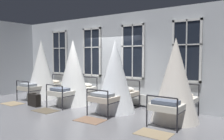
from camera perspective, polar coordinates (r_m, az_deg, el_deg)
The scene contains 12 objects.
ground at distance 8.02m, azimuth -4.29°, elevation -9.24°, with size 19.29×19.29×0.00m, color slate.
back_wall_with_windows at distance 8.68m, azimuth 0.16°, elevation 2.85°, with size 9.90×0.10×3.34m, color silver.
window_bank at distance 8.61m, azimuth -0.30°, elevation -0.88°, with size 6.61×0.10×2.83m.
cot_first at distance 9.89m, azimuth -17.35°, elevation -0.07°, with size 1.30×1.85×2.44m.
cot_second at distance 8.39m, azimuth -9.77°, elevation -0.84°, with size 1.30×1.86×2.37m.
cot_third at distance 7.21m, azimuth 0.79°, elevation -1.77°, with size 1.30×1.86×2.30m.
cot_fourth at distance 6.36m, azimuth 15.68°, elevation -2.74°, with size 1.30×1.86×2.27m.
rug_first at distance 9.28m, azimuth -23.80°, elevation -7.75°, with size 0.80×0.56×0.01m, color #8E7A5B.
rug_second at distance 7.75m, azimuth -16.41°, elevation -9.81°, with size 0.80×0.56×0.01m, color brown.
rug_third at distance 6.41m, azimuth -5.53°, elevation -12.49°, with size 0.80×0.56×0.01m, color brown.
rug_fourth at distance 5.43m, azimuth 10.46°, elevation -15.55°, with size 0.80×0.56×0.01m, color #8E7A5B.
suitcase_dark at distance 8.52m, azimuth -19.05°, elevation -7.15°, with size 0.58×0.27×0.47m.
Camera 1 is at (4.97, -6.04, 1.78)m, focal length 36.22 mm.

